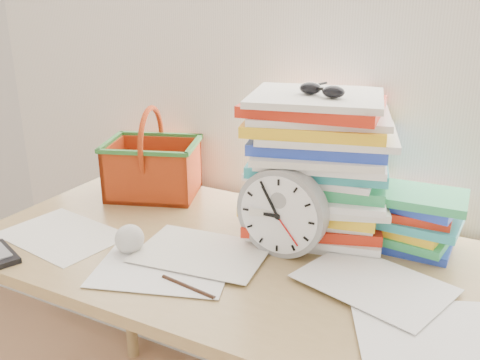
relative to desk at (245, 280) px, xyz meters
The scene contains 10 objects.
curtain 0.73m from the desk, 90.00° to the left, with size 2.40×0.01×2.50m, color white.
desk is the anchor object (origin of this frame).
paper_stack 0.35m from the desk, 60.00° to the left, with size 0.37×0.30×0.37m, color white, non-canonical shape.
clock 0.21m from the desk, 27.62° to the left, with size 0.22×0.22×0.04m, color gray.
sunglasses 0.51m from the desk, 53.76° to the left, with size 0.14×0.11×0.03m, color black, non-canonical shape.
book_stack 0.44m from the desk, 34.35° to the left, with size 0.25×0.20×0.15m, color white, non-canonical shape.
basket 0.53m from the desk, 153.37° to the left, with size 0.27×0.21×0.28m, color #BD3E12, non-canonical shape.
crumpled_ball 0.30m from the desk, 153.69° to the right, with size 0.07×0.07×0.07m, color silver.
pen 0.22m from the desk, 99.22° to the right, with size 0.01×0.01×0.15m, color black.
scattered_papers 0.08m from the desk, ahead, with size 1.26×0.42×0.02m, color white, non-canonical shape.
Camera 1 is at (0.54, 0.56, 1.37)m, focal length 40.00 mm.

